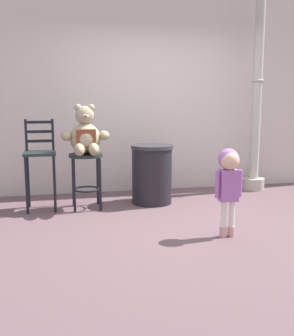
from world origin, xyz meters
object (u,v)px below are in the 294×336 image
object	(u,v)px
bar_stool_with_teddy	(86,169)
child_walking	(229,173)
trash_bin	(152,174)
lamppost	(256,116)
bar_chair_empty	(40,158)
teddy_bear	(85,136)

from	to	relation	value
bar_stool_with_teddy	child_walking	size ratio (longest dim) A/B	0.78
trash_bin	lamppost	bearing A→B (deg)	15.21
lamppost	child_walking	bearing A→B (deg)	-123.16
child_walking	trash_bin	bearing A→B (deg)	-115.20
bar_chair_empty	trash_bin	bearing A→B (deg)	0.76
bar_stool_with_teddy	teddy_bear	xyz separation A→B (m)	(0.00, -0.03, 0.42)
bar_stool_with_teddy	bar_chair_empty	xyz separation A→B (m)	(-0.57, 0.07, 0.14)
teddy_bear	child_walking	xyz separation A→B (m)	(1.32, -1.40, -0.28)
bar_stool_with_teddy	child_walking	distance (m)	1.95
teddy_bear	child_walking	bearing A→B (deg)	-46.67
child_walking	trash_bin	size ratio (longest dim) A/B	1.15
bar_stool_with_teddy	lamppost	xyz separation A→B (m)	(2.62, 0.56, 0.63)
teddy_bear	lamppost	distance (m)	2.70
bar_stool_with_teddy	teddy_bear	distance (m)	0.42
bar_stool_with_teddy	bar_chair_empty	size ratio (longest dim) A/B	0.62
teddy_bear	child_walking	world-z (taller)	teddy_bear
trash_bin	bar_chair_empty	xyz separation A→B (m)	(-1.45, -0.02, 0.26)
teddy_bear	bar_chair_empty	distance (m)	0.64
teddy_bear	lamppost	world-z (taller)	lamppost
lamppost	bar_chair_empty	world-z (taller)	lamppost
teddy_bear	bar_chair_empty	xyz separation A→B (m)	(-0.57, 0.10, -0.28)
trash_bin	lamppost	world-z (taller)	lamppost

